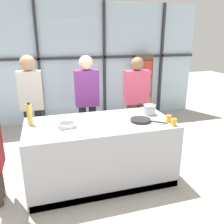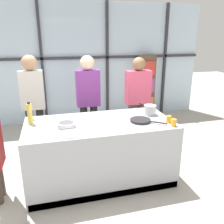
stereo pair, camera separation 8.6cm
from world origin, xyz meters
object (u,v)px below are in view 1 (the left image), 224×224
at_px(oil_bottle, 30,114).
at_px(juice_glass_near, 174,122).
at_px(spectator_center_right, 136,97).
at_px(frying_pan, 141,120).
at_px(white_plate, 73,134).
at_px(pepper_grinder, 30,113).
at_px(saucepan, 149,109).
at_px(juice_glass_far, 169,119).
at_px(mixing_bowl, 67,125).
at_px(spectator_far_left, 31,100).
at_px(spectator_center_left, 87,98).

bearing_deg(oil_bottle, juice_glass_near, -17.21).
xyz_separation_m(spectator_center_right, juice_glass_near, (0.00, -1.35, -0.01)).
height_order(frying_pan, juice_glass_near, juice_glass_near).
relative_size(frying_pan, juice_glass_near, 4.50).
height_order(white_plate, pepper_grinder, pepper_grinder).
bearing_deg(pepper_grinder, spectator_center_right, 17.38).
bearing_deg(saucepan, white_plate, -159.64).
relative_size(spectator_center_right, white_plate, 6.11).
distance_m(juice_glass_near, juice_glass_far, 0.14).
xyz_separation_m(frying_pan, mixing_bowl, (-1.02, 0.06, 0.01)).
relative_size(frying_pan, white_plate, 1.59).
bearing_deg(pepper_grinder, spectator_far_left, 88.81).
relative_size(spectator_center_right, juice_glass_near, 17.27).
relative_size(mixing_bowl, oil_bottle, 0.78).
relative_size(frying_pan, mixing_bowl, 1.83).
bearing_deg(juice_glass_near, juice_glass_far, 90.00).
bearing_deg(mixing_bowl, spectator_center_right, 36.34).
bearing_deg(frying_pan, juice_glass_near, -36.55).
bearing_deg(juice_glass_far, pepper_grinder, 161.31).
relative_size(spectator_far_left, spectator_center_right, 1.04).
height_order(spectator_center_right, juice_glass_near, spectator_center_right).
bearing_deg(pepper_grinder, juice_glass_near, -22.49).
bearing_deg(pepper_grinder, spectator_center_left, 31.88).
bearing_deg(juice_glass_far, saucepan, 106.86).
relative_size(mixing_bowl, juice_glass_near, 2.46).
distance_m(spectator_far_left, juice_glass_near, 2.28).
xyz_separation_m(spectator_center_right, juice_glass_far, (0.00, -1.21, -0.01)).
relative_size(spectator_center_left, saucepan, 5.31).
bearing_deg(spectator_center_right, pepper_grinder, 17.38).
bearing_deg(oil_bottle, spectator_far_left, 89.85).
relative_size(juice_glass_near, juice_glass_far, 1.00).
bearing_deg(oil_bottle, spectator_center_left, 40.09).
xyz_separation_m(spectator_far_left, frying_pan, (1.48, -1.08, -0.12)).
bearing_deg(juice_glass_far, white_plate, -176.96).
bearing_deg(juice_glass_near, white_plate, 177.05).
relative_size(frying_pan, pepper_grinder, 1.95).
bearing_deg(saucepan, mixing_bowl, -171.36).
height_order(spectator_far_left, frying_pan, spectator_far_left).
bearing_deg(juice_glass_far, spectator_far_left, 146.76).
relative_size(spectator_far_left, spectator_center_left, 1.02).
distance_m(saucepan, mixing_bowl, 1.28).
xyz_separation_m(mixing_bowl, juice_glass_far, (1.38, -0.19, 0.01)).
bearing_deg(juice_glass_far, spectator_center_right, 90.10).
bearing_deg(juice_glass_far, oil_bottle, 166.85).
bearing_deg(spectator_center_left, juice_glass_far, 127.38).
bearing_deg(juice_glass_near, spectator_center_right, 90.09).
height_order(oil_bottle, juice_glass_near, oil_bottle).
bearing_deg(spectator_center_left, spectator_center_right, -180.00).
bearing_deg(saucepan, spectator_center_right, 82.12).
height_order(frying_pan, saucepan, saucepan).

